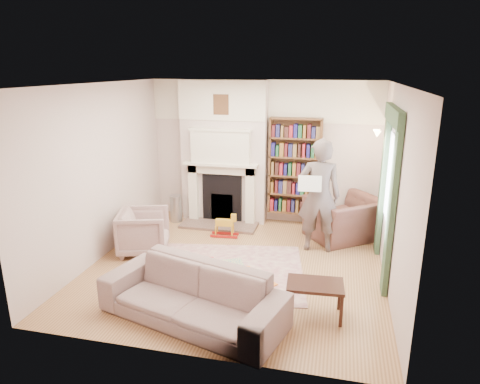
% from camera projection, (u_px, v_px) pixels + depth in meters
% --- Properties ---
extents(floor, '(4.50, 4.50, 0.00)m').
position_uv_depth(floor, '(236.00, 266.00, 6.78)').
color(floor, brown).
rests_on(floor, ground).
extents(ceiling, '(4.50, 4.50, 0.00)m').
position_uv_depth(ceiling, '(236.00, 84.00, 5.99)').
color(ceiling, white).
rests_on(ceiling, wall_back).
extents(wall_back, '(4.50, 0.00, 4.50)m').
position_uv_depth(wall_back, '(263.00, 152.00, 8.49)').
color(wall_back, beige).
rests_on(wall_back, floor).
extents(wall_front, '(4.50, 0.00, 4.50)m').
position_uv_depth(wall_front, '(183.00, 236.00, 4.28)').
color(wall_front, beige).
rests_on(wall_front, floor).
extents(wall_left, '(0.00, 4.50, 4.50)m').
position_uv_depth(wall_left, '(101.00, 172.00, 6.88)').
color(wall_left, beige).
rests_on(wall_left, floor).
extents(wall_right, '(0.00, 4.50, 4.50)m').
position_uv_depth(wall_right, '(395.00, 190.00, 5.89)').
color(wall_right, beige).
rests_on(wall_right, floor).
extents(fireplace, '(1.70, 0.58, 2.80)m').
position_uv_depth(fireplace, '(224.00, 153.00, 8.47)').
color(fireplace, beige).
rests_on(fireplace, floor).
extents(bookcase, '(1.00, 0.24, 1.85)m').
position_uv_depth(bookcase, '(295.00, 166.00, 8.29)').
color(bookcase, brown).
rests_on(bookcase, floor).
extents(window, '(0.02, 0.90, 1.30)m').
position_uv_depth(window, '(391.00, 179.00, 6.25)').
color(window, silver).
rests_on(window, wall_right).
extents(curtain_left, '(0.07, 0.32, 2.40)m').
position_uv_depth(curtain_left, '(391.00, 210.00, 5.68)').
color(curtain_left, '#2F462D').
rests_on(curtain_left, floor).
extents(curtain_right, '(0.07, 0.32, 2.40)m').
position_uv_depth(curtain_right, '(383.00, 183.00, 6.99)').
color(curtain_right, '#2F462D').
rests_on(curtain_right, floor).
extents(pelmet, '(0.09, 1.70, 0.24)m').
position_uv_depth(pelmet, '(394.00, 115.00, 6.00)').
color(pelmet, '#2F462D').
rests_on(pelmet, wall_right).
extents(wall_sconce, '(0.20, 0.24, 0.24)m').
position_uv_depth(wall_sconce, '(374.00, 137.00, 7.20)').
color(wall_sconce, gold).
rests_on(wall_sconce, wall_right).
extents(rug, '(2.86, 2.38, 0.01)m').
position_uv_depth(rug, '(219.00, 271.00, 6.60)').
color(rug, beige).
rests_on(rug, floor).
extents(armchair_reading, '(1.58, 1.55, 0.78)m').
position_uv_depth(armchair_reading, '(344.00, 219.00, 7.74)').
color(armchair_reading, '#482926').
rests_on(armchair_reading, floor).
extents(armchair_left, '(1.00, 0.99, 0.74)m').
position_uv_depth(armchair_left, '(144.00, 231.00, 7.20)').
color(armchair_left, '#B7A697').
rests_on(armchair_left, floor).
extents(sofa, '(2.49, 1.53, 0.68)m').
position_uv_depth(sofa, '(192.00, 295.00, 5.25)').
color(sofa, gray).
rests_on(sofa, floor).
extents(man_reading, '(0.74, 0.53, 1.93)m').
position_uv_depth(man_reading, '(319.00, 196.00, 7.12)').
color(man_reading, '#564945').
rests_on(man_reading, floor).
extents(newspaper, '(0.38, 0.14, 0.25)m').
position_uv_depth(newspaper, '(310.00, 184.00, 6.89)').
color(newspaper, silver).
rests_on(newspaper, man_reading).
extents(coffee_table, '(0.73, 0.49, 0.45)m').
position_uv_depth(coffee_table, '(314.00, 299.00, 5.37)').
color(coffee_table, '#361B13').
rests_on(coffee_table, floor).
extents(paraffin_heater, '(0.24, 0.24, 0.55)m').
position_uv_depth(paraffin_heater, '(176.00, 208.00, 8.66)').
color(paraffin_heater, '#97989E').
rests_on(paraffin_heater, floor).
extents(rocking_horse, '(0.52, 0.24, 0.45)m').
position_uv_depth(rocking_horse, '(224.00, 225.00, 7.89)').
color(rocking_horse, gold).
rests_on(rocking_horse, rug).
extents(board_game, '(0.53, 0.53, 0.03)m').
position_uv_depth(board_game, '(231.00, 265.00, 6.73)').
color(board_game, '#F1D455').
rests_on(board_game, rug).
extents(game_box_lid, '(0.31, 0.21, 0.05)m').
position_uv_depth(game_box_lid, '(203.00, 260.00, 6.89)').
color(game_box_lid, red).
rests_on(game_box_lid, rug).
extents(comic_annuals, '(0.92, 0.70, 0.02)m').
position_uv_depth(comic_annuals, '(245.00, 278.00, 6.36)').
color(comic_annuals, red).
rests_on(comic_annuals, rug).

